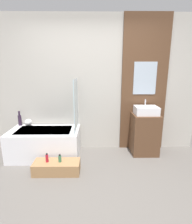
{
  "coord_description": "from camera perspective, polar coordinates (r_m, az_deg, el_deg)",
  "views": [
    {
      "loc": [
        0.05,
        -1.87,
        1.6
      ],
      "look_at": [
        0.08,
        0.71,
        0.97
      ],
      "focal_mm": 28.0,
      "sensor_mm": 36.0,
      "label": 1
    }
  ],
  "objects": [
    {
      "name": "ground_plane",
      "position": [
        2.46,
        -1.83,
        -26.9
      ],
      "size": [
        12.0,
        12.0,
        0.0
      ],
      "primitive_type": "plane",
      "color": "#605B56"
    },
    {
      "name": "wall_tiled_back",
      "position": [
        3.46,
        -1.52,
        8.72
      ],
      "size": [
        4.2,
        0.06,
        2.6
      ],
      "primitive_type": "cube",
      "color": "#B7B2A8",
      "rests_on": "ground_plane"
    },
    {
      "name": "wall_wood_accent",
      "position": [
        3.55,
        15.46,
        8.46
      ],
      "size": [
        0.88,
        0.04,
        2.6
      ],
      "color": "brown",
      "rests_on": "ground_plane"
    },
    {
      "name": "bathtub",
      "position": [
        3.45,
        -16.25,
        -9.67
      ],
      "size": [
        1.26,
        0.7,
        0.52
      ],
      "color": "white",
      "rests_on": "ground_plane"
    },
    {
      "name": "glass_shower_screen",
      "position": [
        3.11,
        -6.53,
        2.21
      ],
      "size": [
        0.01,
        0.63,
        0.93
      ],
      "primitive_type": "cube",
      "color": "silver",
      "rests_on": "bathtub"
    },
    {
      "name": "wooden_step_bench",
      "position": [
        2.97,
        -12.66,
        -17.16
      ],
      "size": [
        0.73,
        0.29,
        0.19
      ],
      "primitive_type": "cube",
      "color": "#997047",
      "rests_on": "ground_plane"
    },
    {
      "name": "vanity_cabinet",
      "position": [
        3.52,
        15.56,
        -6.91
      ],
      "size": [
        0.49,
        0.44,
        0.78
      ],
      "primitive_type": "cube",
      "color": "brown",
      "rests_on": "ground_plane"
    },
    {
      "name": "sink",
      "position": [
        3.39,
        16.06,
        0.51
      ],
      "size": [
        0.42,
        0.33,
        0.27
      ],
      "color": "white",
      "rests_on": "vanity_cabinet"
    },
    {
      "name": "vase_tall_dark",
      "position": [
        3.75,
        -23.63,
        -2.3
      ],
      "size": [
        0.07,
        0.07,
        0.29
      ],
      "color": "#2D1E33",
      "rests_on": "bathtub"
    },
    {
      "name": "vase_round_light",
      "position": [
        3.66,
        -21.22,
        -3.23
      ],
      "size": [
        0.14,
        0.14,
        0.14
      ],
      "primitive_type": "sphere",
      "color": "white",
      "rests_on": "bathtub"
    },
    {
      "name": "bottle_soap_primary",
      "position": [
        2.92,
        -15.71,
        -14.28
      ],
      "size": [
        0.04,
        0.04,
        0.15
      ],
      "color": "#B21928",
      "rests_on": "wooden_step_bench"
    },
    {
      "name": "bottle_soap_secondary",
      "position": [
        2.89,
        -11.73,
        -14.65
      ],
      "size": [
        0.05,
        0.05,
        0.13
      ],
      "color": "#38704C",
      "rests_on": "wooden_step_bench"
    }
  ]
}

